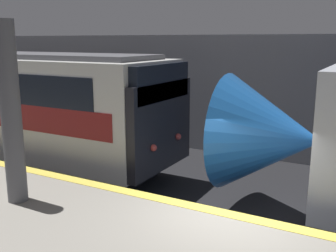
# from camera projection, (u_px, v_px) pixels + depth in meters

# --- Properties ---
(station_rear_barrier) EXTENTS (50.00, 0.15, 4.33)m
(station_rear_barrier) POSITION_uv_depth(u_px,v_px,m) (305.00, 101.00, 13.01)
(station_rear_barrier) COLOR #939399
(station_rear_barrier) RESTS_ON ground
(support_pillar_near) EXTENTS (0.38, 0.38, 3.48)m
(support_pillar_near) POSITION_uv_depth(u_px,v_px,m) (11.00, 114.00, 7.39)
(support_pillar_near) COLOR #56565B
(support_pillar_near) RESTS_ON platform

